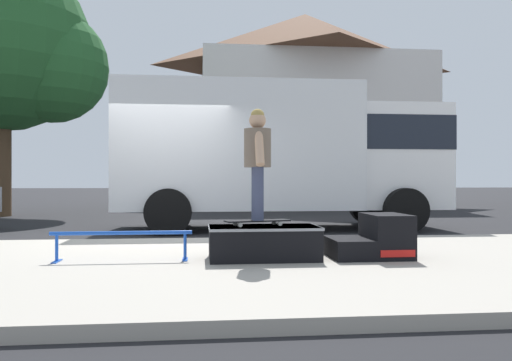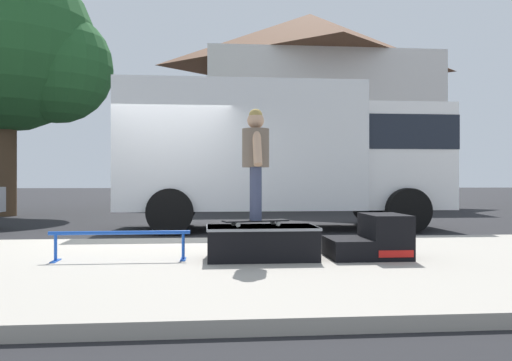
% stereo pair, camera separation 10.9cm
% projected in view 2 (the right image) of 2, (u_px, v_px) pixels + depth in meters
% --- Properties ---
extents(ground_plane, '(140.00, 140.00, 0.00)m').
position_uv_depth(ground_plane, '(161.00, 242.00, 8.80)').
color(ground_plane, black).
extents(sidewalk_slab, '(50.00, 5.00, 0.12)m').
position_uv_depth(sidewalk_slab, '(137.00, 268.00, 5.82)').
color(sidewalk_slab, '#A8A093').
rests_on(sidewalk_slab, ground).
extents(skate_box, '(1.29, 0.74, 0.39)m').
position_uv_depth(skate_box, '(262.00, 241.00, 6.08)').
color(skate_box, black).
rests_on(skate_box, sidewalk_slab).
extents(kicker_ramp, '(0.93, 0.75, 0.52)m').
position_uv_depth(kicker_ramp, '(373.00, 240.00, 6.20)').
color(kicker_ramp, black).
rests_on(kicker_ramp, sidewalk_slab).
extents(grind_rail, '(1.61, 0.28, 0.34)m').
position_uv_depth(grind_rail, '(120.00, 238.00, 5.96)').
color(grind_rail, blue).
rests_on(grind_rail, sidewalk_slab).
extents(skateboard, '(0.81, 0.39, 0.07)m').
position_uv_depth(skateboard, '(256.00, 221.00, 6.11)').
color(skateboard, black).
rests_on(skateboard, skate_box).
extents(skater_kid, '(0.32, 0.68, 1.32)m').
position_uv_depth(skater_kid, '(256.00, 155.00, 6.11)').
color(skater_kid, '#3F4766').
rests_on(skater_kid, skateboard).
extents(box_truck, '(6.91, 2.63, 3.05)m').
position_uv_depth(box_truck, '(284.00, 151.00, 11.22)').
color(box_truck, silver).
rests_on(box_truck, ground).
extents(street_tree_main, '(5.69, 5.17, 7.69)m').
position_uv_depth(street_tree_main, '(17.00, 50.00, 15.39)').
color(street_tree_main, brown).
rests_on(street_tree_main, ground).
extents(house_behind, '(9.54, 8.22, 8.40)m').
position_uv_depth(house_behind, '(310.00, 108.00, 22.62)').
color(house_behind, silver).
rests_on(house_behind, ground).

